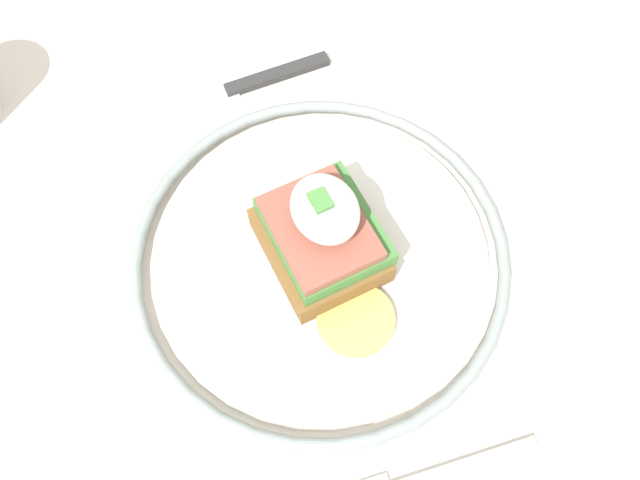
{
  "coord_description": "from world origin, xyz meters",
  "views": [
    {
      "loc": [
        -0.14,
        0.07,
        1.18
      ],
      "look_at": [
        0.03,
        -0.02,
        0.78
      ],
      "focal_mm": 35.0,
      "sensor_mm": 36.0,
      "label": 1
    }
  ],
  "objects": [
    {
      "name": "fork",
      "position": [
        -0.14,
        -0.01,
        0.75
      ],
      "size": [
        0.04,
        0.14,
        0.0
      ],
      "color": "silver",
      "rests_on": "dining_table"
    },
    {
      "name": "ground_plane",
      "position": [
        0.0,
        0.0,
        0.0
      ],
      "size": [
        6.0,
        6.0,
        0.0
      ],
      "primitive_type": "plane",
      "color": "#B2ADA3"
    },
    {
      "name": "sandwich",
      "position": [
        0.03,
        -0.02,
        0.79
      ],
      "size": [
        0.13,
        0.08,
        0.08
      ],
      "color": "brown",
      "rests_on": "plate"
    },
    {
      "name": "knife",
      "position": [
        0.21,
        -0.03,
        0.75
      ],
      "size": [
        0.03,
        0.19,
        0.01
      ],
      "color": "#2D2D2D",
      "rests_on": "dining_table"
    },
    {
      "name": "dining_table",
      "position": [
        0.0,
        0.0,
        0.61
      ],
      "size": [
        0.84,
        0.8,
        0.74
      ],
      "color": "beige",
      "rests_on": "ground_plane"
    },
    {
      "name": "plate",
      "position": [
        0.03,
        -0.02,
        0.75
      ],
      "size": [
        0.28,
        0.28,
        0.02
      ],
      "color": "silver",
      "rests_on": "dining_table"
    }
  ]
}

